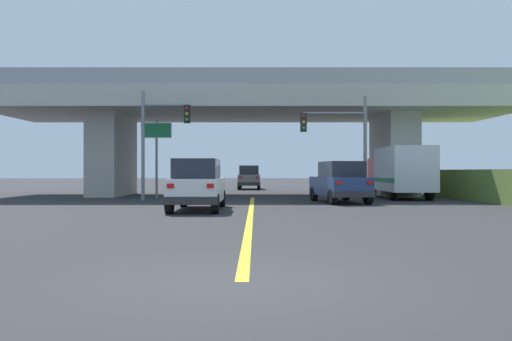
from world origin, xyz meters
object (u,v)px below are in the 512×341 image
at_px(suv_crossing, 343,182).
at_px(traffic_signal_farside, 161,132).
at_px(suv_lead, 200,185).
at_px(highway_sign, 159,140).
at_px(traffic_signal_nearside, 345,136).
at_px(box_truck, 403,171).
at_px(sedan_oncoming, 252,177).

xyz_separation_m(suv_crossing, traffic_signal_farside, (-9.32, 2.07, 2.62)).
height_order(suv_lead, highway_sign, highway_sign).
distance_m(suv_lead, traffic_signal_farside, 7.87).
relative_size(traffic_signal_nearside, highway_sign, 1.20).
bearing_deg(box_truck, traffic_signal_farside, -172.20).
distance_m(suv_crossing, sedan_oncoming, 19.16).
relative_size(suv_lead, traffic_signal_nearside, 0.88).
height_order(suv_lead, traffic_signal_nearside, traffic_signal_nearside).
height_order(sedan_oncoming, traffic_signal_farside, traffic_signal_farside).
bearing_deg(sedan_oncoming, traffic_signal_nearside, -73.86).
bearing_deg(box_truck, sedan_oncoming, 120.92).
height_order(suv_crossing, sedan_oncoming, same).
height_order(suv_lead, suv_crossing, same).
bearing_deg(suv_crossing, traffic_signal_nearside, 66.10).
bearing_deg(traffic_signal_farside, sedan_oncoming, 74.40).
relative_size(suv_lead, sedan_oncoming, 1.02).
height_order(sedan_oncoming, highway_sign, highway_sign).
bearing_deg(sedan_oncoming, suv_lead, -94.22).
distance_m(suv_crossing, traffic_signal_nearside, 2.65).
bearing_deg(sedan_oncoming, traffic_signal_farside, -105.60).
height_order(suv_lead, box_truck, box_truck).
relative_size(traffic_signal_farside, highway_sign, 1.30).
xyz_separation_m(suv_lead, traffic_signal_farside, (-2.89, 6.84, 2.61)).
bearing_deg(traffic_signal_farside, box_truck, 7.80).
height_order(suv_crossing, traffic_signal_farside, traffic_signal_farside).
distance_m(box_truck, traffic_signal_farside, 13.68).
relative_size(sedan_oncoming, traffic_signal_farside, 0.80).
distance_m(suv_lead, box_truck, 13.64).
bearing_deg(traffic_signal_farside, suv_lead, -67.14).
relative_size(suv_crossing, sedan_oncoming, 0.98).
bearing_deg(highway_sign, sedan_oncoming, 70.46).
bearing_deg(highway_sign, box_truck, -1.02).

